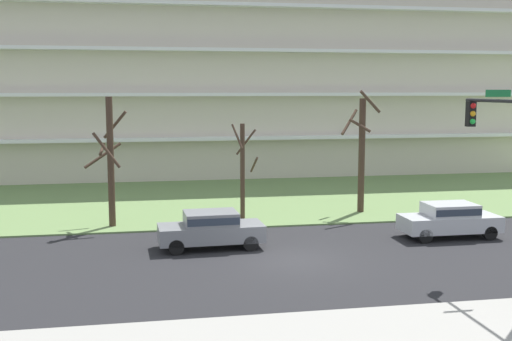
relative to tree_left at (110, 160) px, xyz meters
The scene contains 9 objects.
ground 10.93m from the tree_left, 45.15° to the right, with size 160.00×160.00×0.00m, color #232326.
sidewalk_curb_near 17.35m from the tree_left, 64.48° to the right, with size 80.00×4.00×0.15m, color #99968E.
grass_lawn_strip 10.41m from the tree_left, 42.02° to the left, with size 80.00×16.00×0.08m, color #66844C.
apartment_building 22.03m from the tree_left, 69.69° to the left, with size 52.26×11.41×18.89m.
tree_left is the anchor object (origin of this frame).
tree_center 6.64m from the tree_left, ahead, with size 1.34×1.36×4.95m.
tree_right 13.14m from the tree_left, ahead, with size 2.04×2.06×6.62m.
sedan_silver_near_left 16.09m from the tree_left, 17.88° to the right, with size 4.40×1.80×1.57m.
sedan_gray_center_left 6.95m from the tree_left, 48.59° to the right, with size 4.47×1.97×1.57m.
Camera 1 is at (-5.80, -23.34, 6.67)m, focal length 44.13 mm.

